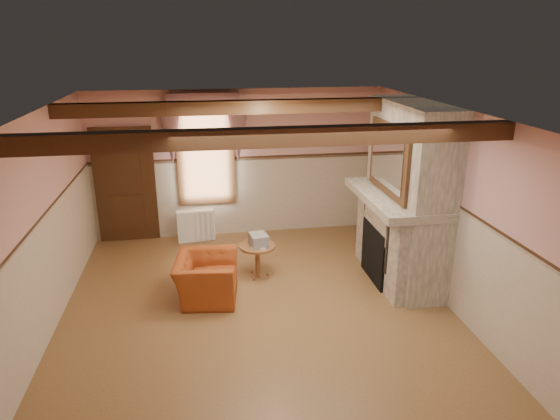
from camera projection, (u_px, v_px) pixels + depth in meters
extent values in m
cube|color=brown|center=(257.00, 308.00, 7.18)|extent=(5.50, 6.00, 0.01)
cube|color=silver|center=(254.00, 112.00, 6.26)|extent=(5.50, 6.00, 0.01)
cube|color=#CB928D|center=(238.00, 164.00, 9.52)|extent=(5.50, 0.02, 2.80)
cube|color=#CB928D|center=(300.00, 344.00, 3.92)|extent=(5.50, 0.02, 2.80)
cube|color=#CB928D|center=(40.00, 228.00, 6.30)|extent=(0.02, 6.00, 2.80)
cube|color=#CB928D|center=(447.00, 206.00, 7.14)|extent=(0.02, 6.00, 2.80)
cube|color=black|center=(378.00, 253.00, 7.90)|extent=(0.20, 0.95, 0.90)
imported|color=#994219|center=(206.00, 278.00, 7.36)|extent=(0.98, 1.09, 0.64)
cylinder|color=brown|center=(258.00, 261.00, 8.03)|extent=(0.63, 0.63, 0.55)
cube|color=#B7AD8C|center=(259.00, 240.00, 7.87)|extent=(0.31, 0.36, 0.20)
cube|color=white|center=(196.00, 225.00, 9.47)|extent=(0.72, 0.26, 0.60)
imported|color=brown|center=(401.00, 194.00, 7.47)|extent=(0.38, 0.38, 0.09)
cube|color=#301D0D|center=(383.00, 176.00, 8.19)|extent=(0.14, 0.24, 0.20)
cylinder|color=gold|center=(390.00, 180.00, 7.86)|extent=(0.11, 0.11, 0.28)
cylinder|color=#A52614|center=(415.00, 202.00, 6.98)|extent=(0.06, 0.06, 0.16)
cylinder|color=gold|center=(414.00, 202.00, 7.04)|extent=(0.06, 0.06, 0.12)
cube|color=gray|center=(408.00, 194.00, 7.65)|extent=(0.85, 2.00, 2.80)
cube|color=gray|center=(397.00, 198.00, 7.64)|extent=(1.05, 2.05, 0.12)
cube|color=silver|center=(388.00, 159.00, 7.41)|extent=(0.06, 1.44, 1.04)
cube|color=black|center=(126.00, 187.00, 9.26)|extent=(1.10, 0.10, 2.10)
cube|color=white|center=(205.00, 152.00, 9.32)|extent=(1.06, 0.08, 2.02)
cube|color=gray|center=(204.00, 121.00, 9.04)|extent=(1.30, 0.14, 1.40)
cube|color=black|center=(267.00, 137.00, 5.18)|extent=(5.50, 0.18, 0.20)
cube|color=black|center=(245.00, 107.00, 7.41)|extent=(5.50, 0.18, 0.20)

